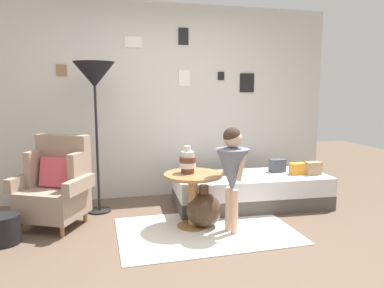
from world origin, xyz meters
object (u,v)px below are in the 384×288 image
object	(u,v)px
vase_striped	(188,162)
magazine_basket	(4,230)
book_on_daybed	(220,174)
floor_lamp	(94,79)
person_child	(232,166)
armchair	(56,185)
daybed	(251,190)
demijohn_near	(204,210)
side_table	(193,189)

from	to	relation	value
vase_striped	magazine_basket	xyz separation A→B (m)	(-1.80, -0.00, -0.57)
book_on_daybed	floor_lamp	bearing A→B (deg)	173.56
person_child	armchair	bearing A→B (deg)	158.25
daybed	demijohn_near	world-z (taller)	demijohn_near
daybed	person_child	world-z (taller)	person_child
armchair	demijohn_near	size ratio (longest dim) A/B	2.12
side_table	person_child	xyz separation A→B (m)	(0.34, -0.25, 0.27)
side_table	book_on_daybed	distance (m)	0.80
side_table	magazine_basket	bearing A→B (deg)	178.68
demijohn_near	magazine_basket	distance (m)	1.96
book_on_daybed	magazine_basket	xyz separation A→B (m)	(-2.37, -0.57, -0.28)
floor_lamp	magazine_basket	xyz separation A→B (m)	(-0.88, -0.74, -1.44)
floor_lamp	book_on_daybed	distance (m)	1.89
person_child	magazine_basket	size ratio (longest dim) A/B	3.91
daybed	magazine_basket	xyz separation A→B (m)	(-2.74, -0.48, -0.06)
person_child	demijohn_near	bearing A→B (deg)	134.90
floor_lamp	demijohn_near	distance (m)	1.93
daybed	person_child	bearing A→B (deg)	-125.63
daybed	floor_lamp	world-z (taller)	floor_lamp
side_table	magazine_basket	xyz separation A→B (m)	(-1.85, 0.04, -0.28)
armchair	book_on_daybed	distance (m)	1.93
floor_lamp	armchair	bearing A→B (deg)	-142.95
demijohn_near	armchair	bearing A→B (deg)	162.87
side_table	demijohn_near	world-z (taller)	side_table
magazine_basket	vase_striped	bearing A→B (deg)	0.01
vase_striped	magazine_basket	bearing A→B (deg)	-179.99
side_table	daybed	bearing A→B (deg)	30.26
vase_striped	floor_lamp	bearing A→B (deg)	141.26
side_table	vase_striped	world-z (taller)	vase_striped
floor_lamp	magazine_basket	bearing A→B (deg)	-140.09
book_on_daybed	demijohn_near	distance (m)	0.78
daybed	demijohn_near	size ratio (longest dim) A/B	4.26
side_table	demijohn_near	bearing A→B (deg)	-10.53
demijohn_near	magazine_basket	xyz separation A→B (m)	(-1.96, 0.06, -0.05)
vase_striped	floor_lamp	xyz separation A→B (m)	(-0.92, 0.74, 0.87)
person_child	floor_lamp	bearing A→B (deg)	141.78
armchair	book_on_daybed	bearing A→B (deg)	4.89
floor_lamp	demijohn_near	world-z (taller)	floor_lamp
daybed	person_child	xyz separation A→B (m)	(-0.55, -0.77, 0.50)
person_child	demijohn_near	xyz separation A→B (m)	(-0.23, 0.23, -0.51)
armchair	daybed	distance (m)	2.32
magazine_basket	daybed	bearing A→B (deg)	9.94
side_table	vase_striped	distance (m)	0.29
armchair	person_child	distance (m)	1.90
armchair	person_child	size ratio (longest dim) A/B	0.89
person_child	demijohn_near	size ratio (longest dim) A/B	2.39
vase_striped	demijohn_near	xyz separation A→B (m)	(0.16, -0.06, -0.52)
daybed	side_table	bearing A→B (deg)	-149.74
armchair	magazine_basket	world-z (taller)	armchair
vase_striped	floor_lamp	world-z (taller)	floor_lamp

